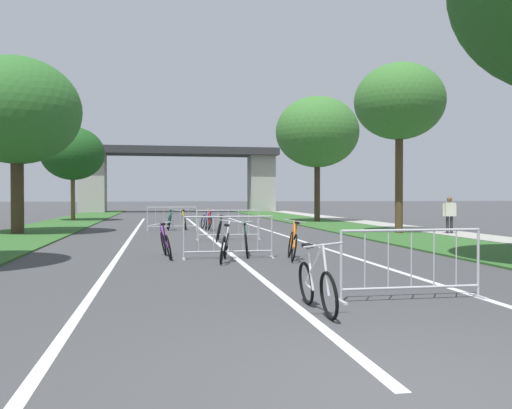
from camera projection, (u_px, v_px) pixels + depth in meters
The scene contains 27 objects.
ground_plane at pixel (403, 394), 4.17m from camera, with size 300.00×300.00×0.00m, color #3D3D3F.
grass_verge_left at pixel (53, 227), 26.25m from camera, with size 3.42×57.91×0.05m, color #2D5B26.
grass_verge_right at pixel (328, 224), 28.72m from camera, with size 3.42×57.91×0.05m, color #2D5B26.
sidewalk_path_right at pixel (373, 224), 29.18m from camera, with size 1.72×57.91×0.08m, color #9E9B93.
lane_stripe_center at pixel (209, 236), 20.66m from camera, with size 0.14×33.50×0.01m, color silver.
lane_stripe_right_lane at pixel (282, 235), 21.17m from camera, with size 0.14×33.50×0.01m, color silver.
lane_stripe_left_lane at pixel (131, 237), 20.14m from camera, with size 0.14×33.50×0.01m, color silver.
overpass_bridge at pixel (179, 169), 51.21m from camera, with size 18.78×3.94×6.14m.
tree_left_oak_near at pixel (17, 111), 21.32m from camera, with size 4.99×4.99×7.05m.
tree_left_cypress_far at pixel (73, 154), 32.84m from camera, with size 3.82×3.82×5.76m.
tree_right_maple_mid at pixel (399, 102), 21.63m from camera, with size 3.61×3.61×6.89m.
tree_right_pine_far at pixel (317, 132), 31.34m from camera, with size 4.85×4.85×7.34m.
crowd_barrier_nearest at pixel (411, 265), 7.94m from camera, with size 2.23×0.44×1.05m.
crowd_barrier_second at pixel (228, 238), 13.14m from camera, with size 2.23×0.45×1.05m.
crowd_barrier_third at pixel (228, 225), 18.82m from camera, with size 2.24×0.49×1.05m.
crowd_barrier_fourth at pixel (172, 219), 24.05m from camera, with size 2.25×0.54×1.05m.
bicycle_purple_0 at pixel (166, 244), 13.35m from camera, with size 0.58×1.71×0.88m.
bicycle_red_1 at pixel (208, 222), 23.79m from camera, with size 0.46×1.66×1.00m.
bicycle_yellow_2 at pixel (184, 222), 24.71m from camera, with size 0.54×1.56×0.92m.
bicycle_white_3 at pixel (316, 285), 7.11m from camera, with size 0.51×1.58×0.97m.
bicycle_black_4 at pixel (219, 230), 18.38m from camera, with size 0.60×1.70×0.91m.
bicycle_orange_5 at pixel (293, 244), 12.95m from camera, with size 0.62×1.63×0.96m.
bicycle_teal_6 at pixel (169, 221), 24.40m from camera, with size 0.49×1.72×1.01m.
bicycle_green_7 at pixel (246, 242), 13.78m from camera, with size 0.46×1.60×0.88m.
bicycle_silver_8 at pixel (225, 246), 12.61m from camera, with size 0.64×1.72×0.96m.
bicycle_blue_9 at pixel (206, 221), 24.88m from camera, with size 0.71×1.72×0.98m.
pedestrian_in_red_jacket at pixel (450, 212), 20.99m from camera, with size 0.55×0.30×1.51m.
Camera 1 is at (-1.86, -3.88, 1.53)m, focal length 37.77 mm.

